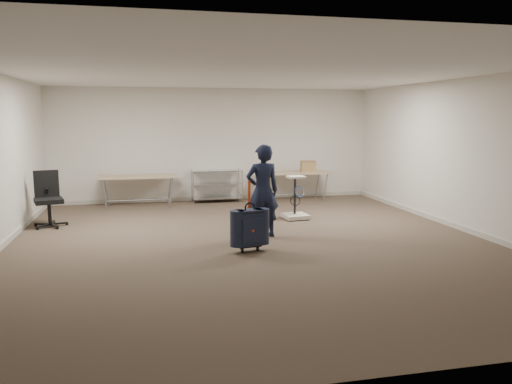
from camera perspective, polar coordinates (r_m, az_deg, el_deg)
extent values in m
plane|color=#4B3E2D|center=(8.42, -0.44, -5.84)|extent=(9.00, 9.00, 0.00)
plane|color=silver|center=(12.61, -4.76, 5.40)|extent=(8.00, 0.00, 8.00)
plane|color=silver|center=(3.93, 13.43, -1.90)|extent=(8.00, 0.00, 8.00)
plane|color=silver|center=(9.83, 23.06, 3.84)|extent=(0.00, 9.00, 9.00)
plane|color=white|center=(8.18, -0.46, 13.52)|extent=(8.00, 8.00, 0.00)
cube|color=beige|center=(12.74, -4.67, -0.67)|extent=(8.00, 0.02, 0.10)
cube|color=beige|center=(10.01, 22.56, -3.88)|extent=(0.02, 9.00, 0.10)
cube|color=tan|center=(12.00, -13.38, 1.74)|extent=(1.80, 0.75, 0.03)
cylinder|color=gray|center=(12.08, -13.29, -0.91)|extent=(1.50, 0.02, 0.02)
cylinder|color=gray|center=(11.79, -16.98, -0.31)|extent=(0.13, 0.04, 0.69)
cylinder|color=gray|center=(11.76, -9.68, -0.08)|extent=(0.13, 0.04, 0.69)
cylinder|color=gray|center=(12.38, -16.77, 0.11)|extent=(0.13, 0.04, 0.69)
cylinder|color=gray|center=(12.36, -9.83, 0.33)|extent=(0.13, 0.04, 0.69)
cube|color=tan|center=(12.53, 4.28, 2.23)|extent=(1.80, 0.75, 0.03)
cylinder|color=gray|center=(12.61, 4.25, -0.31)|extent=(1.50, 0.02, 0.02)
cylinder|color=gray|center=(12.09, 1.26, 0.28)|extent=(0.13, 0.04, 0.69)
cylinder|color=gray|center=(12.53, 7.94, 0.49)|extent=(0.13, 0.04, 0.69)
cylinder|color=gray|center=(12.67, 0.62, 0.66)|extent=(0.13, 0.04, 0.69)
cylinder|color=gray|center=(13.09, 7.02, 0.86)|extent=(0.13, 0.04, 0.69)
cylinder|color=silver|center=(12.12, -7.17, 0.48)|extent=(0.02, 0.02, 0.80)
cylinder|color=silver|center=(12.28, -1.59, 0.66)|extent=(0.02, 0.02, 0.80)
cylinder|color=silver|center=(12.56, -7.36, 0.76)|extent=(0.02, 0.02, 0.80)
cylinder|color=silver|center=(12.72, -1.98, 0.93)|extent=(0.02, 0.02, 0.80)
cube|color=silver|center=(12.45, -4.49, -0.66)|extent=(1.20, 0.45, 0.02)
cube|color=silver|center=(12.40, -4.51, 0.94)|extent=(1.20, 0.45, 0.02)
cube|color=silver|center=(12.36, -4.53, 2.46)|extent=(1.20, 0.45, 0.01)
imported|color=black|center=(8.70, 0.75, 0.11)|extent=(0.62, 0.43, 1.63)
cube|color=black|center=(7.80, -0.71, -4.06)|extent=(0.45, 0.31, 0.56)
cube|color=black|center=(7.89, -0.77, -6.14)|extent=(0.39, 0.23, 0.03)
cylinder|color=black|center=(7.84, -1.59, -6.65)|extent=(0.04, 0.08, 0.08)
cylinder|color=black|center=(7.93, 0.16, -6.46)|extent=(0.04, 0.08, 0.08)
torus|color=black|center=(7.74, -0.72, -1.79)|extent=(0.18, 0.06, 0.18)
cube|color=red|center=(7.72, -0.78, -0.27)|extent=(0.04, 0.01, 0.43)
cylinder|color=black|center=(10.40, -22.46, -3.43)|extent=(0.65, 0.65, 0.10)
cylinder|color=black|center=(10.36, -22.53, -2.22)|extent=(0.06, 0.06, 0.43)
cube|color=black|center=(10.32, -22.61, -0.92)|extent=(0.61, 0.61, 0.09)
cube|color=black|center=(10.51, -22.83, 0.90)|extent=(0.46, 0.19, 0.52)
cube|color=silver|center=(10.38, 4.54, -2.76)|extent=(0.53, 0.53, 0.08)
cylinder|color=black|center=(10.15, 3.80, -3.23)|extent=(0.06, 0.06, 0.04)
cylinder|color=black|center=(10.35, 4.49, -0.38)|extent=(0.05, 0.05, 0.78)
cube|color=silver|center=(10.25, 4.59, 1.72)|extent=(0.37, 0.32, 0.04)
torus|color=#2353B0|center=(10.23, 4.96, 0.06)|extent=(0.26, 0.12, 0.24)
cube|color=brown|center=(12.59, 5.98, 2.94)|extent=(0.41, 0.33, 0.27)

